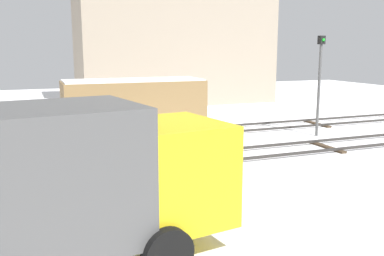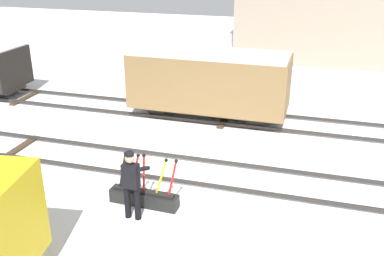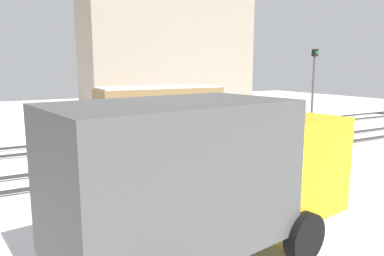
# 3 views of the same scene
# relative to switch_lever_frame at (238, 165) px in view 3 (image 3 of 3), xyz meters

# --- Properties ---
(ground_plane) EXTENTS (60.00, 60.00, 0.00)m
(ground_plane) POSITION_rel_switch_lever_frame_xyz_m (0.71, 1.92, -0.25)
(ground_plane) COLOR white
(track_main_line) EXTENTS (44.00, 1.94, 0.18)m
(track_main_line) POSITION_rel_switch_lever_frame_xyz_m (0.71, 1.92, -0.14)
(track_main_line) COLOR #2D2B28
(track_main_line) RESTS_ON ground_plane
(track_siding_near) EXTENTS (44.00, 1.94, 0.18)m
(track_siding_near) POSITION_rel_switch_lever_frame_xyz_m (0.71, 6.39, -0.14)
(track_siding_near) COLOR #2D2B28
(track_siding_near) RESTS_ON ground_plane
(switch_lever_frame) EXTENTS (1.84, 0.42, 1.45)m
(switch_lever_frame) POSITION_rel_switch_lever_frame_xyz_m (0.00, 0.00, 0.00)
(switch_lever_frame) COLOR black
(switch_lever_frame) RESTS_ON ground_plane
(rail_worker) EXTENTS (0.55, 0.70, 1.82)m
(rail_worker) POSITION_rel_switch_lever_frame_xyz_m (-0.04, -0.60, 0.78)
(rail_worker) COLOR black
(rail_worker) RESTS_ON ground_plane
(delivery_truck) EXTENTS (5.82, 3.07, 2.90)m
(delivery_truck) POSITION_rel_switch_lever_frame_xyz_m (-3.67, -4.07, 1.38)
(delivery_truck) COLOR gold
(delivery_truck) RESTS_ON ground_plane
(signal_post) EXTENTS (0.24, 0.32, 4.34)m
(signal_post) POSITION_rel_switch_lever_frame_xyz_m (7.70, 4.05, 2.37)
(signal_post) COLOR #4C4C4C
(signal_post) RESTS_ON ground_plane
(apartment_building) EXTENTS (13.67, 5.38, 11.25)m
(apartment_building) POSITION_rel_switch_lever_frame_xyz_m (5.88, 17.83, 5.38)
(apartment_building) COLOR gray
(apartment_building) RESTS_ON ground_plane
(freight_car_back_track) EXTENTS (5.83, 2.25, 2.54)m
(freight_car_back_track) POSITION_rel_switch_lever_frame_xyz_m (0.06, 6.39, 1.20)
(freight_car_back_track) COLOR #2D2B28
(freight_car_back_track) RESTS_ON ground_plane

